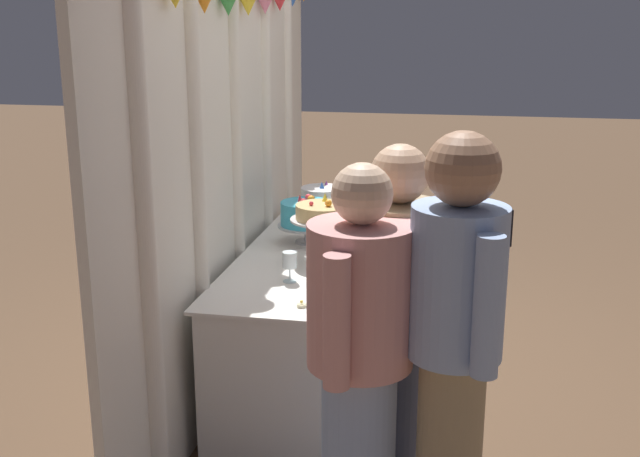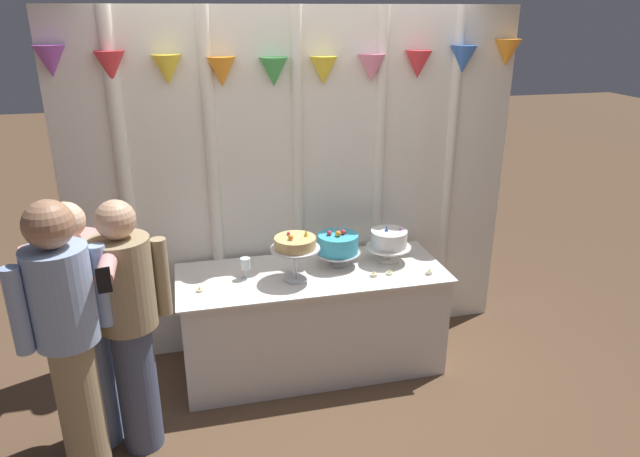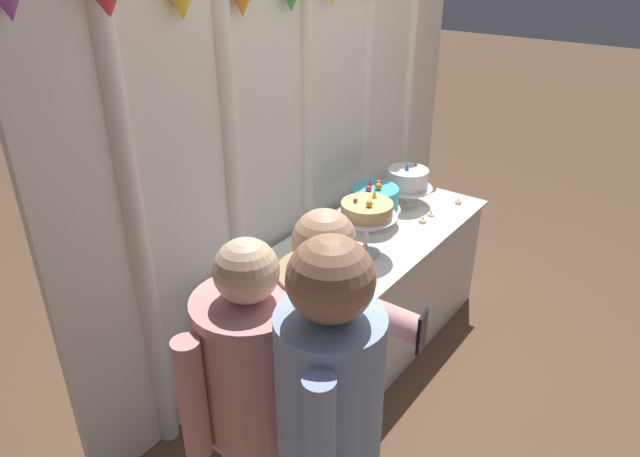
{
  "view_description": "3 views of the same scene",
  "coord_description": "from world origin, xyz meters",
  "px_view_note": "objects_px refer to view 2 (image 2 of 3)",
  "views": [
    {
      "loc": [
        -3.73,
        -0.67,
        1.91
      ],
      "look_at": [
        -0.02,
        0.05,
        0.87
      ],
      "focal_mm": 43.58,
      "sensor_mm": 36.0,
      "label": 1
    },
    {
      "loc": [
        -0.77,
        -3.32,
        2.38
      ],
      "look_at": [
        0.09,
        0.24,
        0.98
      ],
      "focal_mm": 32.39,
      "sensor_mm": 36.0,
      "label": 2
    },
    {
      "loc": [
        -2.39,
        -1.36,
        2.24
      ],
      "look_at": [
        -0.26,
        0.21,
        0.87
      ],
      "focal_mm": 32.24,
      "sensor_mm": 36.0,
      "label": 3
    }
  ],
  "objects_px": {
    "wine_glass": "(245,264)",
    "tealight_far_right": "(429,273)",
    "cake_display_center": "(338,244)",
    "tealight_near_left": "(374,275)",
    "guest_man_pink_jacket": "(129,320)",
    "cake_table": "(312,320)",
    "cake_display_leftmost": "(295,245)",
    "tealight_far_left": "(200,290)",
    "guest_man_dark_suit": "(68,336)",
    "tealight_near_right": "(389,273)",
    "guest_girl_blue_dress": "(82,321)",
    "cake_display_rightmost": "(389,240)"
  },
  "relations": [
    {
      "from": "wine_glass",
      "to": "tealight_far_right",
      "type": "relative_size",
      "value": 3.36
    },
    {
      "from": "cake_display_center",
      "to": "tealight_near_left",
      "type": "height_order",
      "value": "cake_display_center"
    },
    {
      "from": "tealight_near_left",
      "to": "guest_man_pink_jacket",
      "type": "bearing_deg",
      "value": -165.63
    },
    {
      "from": "cake_table",
      "to": "cake_display_leftmost",
      "type": "height_order",
      "value": "cake_display_leftmost"
    },
    {
      "from": "tealight_far_left",
      "to": "tealight_far_right",
      "type": "bearing_deg",
      "value": -3.94
    },
    {
      "from": "cake_table",
      "to": "cake_display_center",
      "type": "xyz_separation_m",
      "value": [
        0.2,
        0.07,
        0.52
      ]
    },
    {
      "from": "wine_glass",
      "to": "guest_man_pink_jacket",
      "type": "distance_m",
      "value": 0.89
    },
    {
      "from": "cake_display_leftmost",
      "to": "tealight_far_right",
      "type": "height_order",
      "value": "cake_display_leftmost"
    },
    {
      "from": "wine_glass",
      "to": "tealight_near_left",
      "type": "xyz_separation_m",
      "value": [
        0.82,
        -0.17,
        -0.09
      ]
    },
    {
      "from": "guest_man_pink_jacket",
      "to": "guest_man_dark_suit",
      "type": "xyz_separation_m",
      "value": [
        -0.26,
        -0.21,
        0.06
      ]
    },
    {
      "from": "tealight_near_right",
      "to": "tealight_far_right",
      "type": "height_order",
      "value": "tealight_far_right"
    },
    {
      "from": "wine_glass",
      "to": "tealight_far_left",
      "type": "relative_size",
      "value": 3.37
    },
    {
      "from": "tealight_near_right",
      "to": "guest_girl_blue_dress",
      "type": "relative_size",
      "value": 0.03
    },
    {
      "from": "cake_display_leftmost",
      "to": "cake_display_rightmost",
      "type": "height_order",
      "value": "cake_display_leftmost"
    },
    {
      "from": "cake_display_center",
      "to": "tealight_far_right",
      "type": "xyz_separation_m",
      "value": [
        0.55,
        -0.28,
        -0.14
      ]
    },
    {
      "from": "cake_table",
      "to": "cake_display_center",
      "type": "distance_m",
      "value": 0.56
    },
    {
      "from": "guest_girl_blue_dress",
      "to": "cake_display_rightmost",
      "type": "bearing_deg",
      "value": 14.58
    },
    {
      "from": "cake_display_rightmost",
      "to": "tealight_near_left",
      "type": "bearing_deg",
      "value": -129.94
    },
    {
      "from": "tealight_far_right",
      "to": "guest_man_pink_jacket",
      "type": "xyz_separation_m",
      "value": [
        -1.88,
        -0.33,
        0.08
      ]
    },
    {
      "from": "cake_display_rightmost",
      "to": "tealight_near_right",
      "type": "bearing_deg",
      "value": -107.12
    },
    {
      "from": "tealight_near_right",
      "to": "guest_man_dark_suit",
      "type": "bearing_deg",
      "value": -162.33
    },
    {
      "from": "cake_table",
      "to": "guest_man_pink_jacket",
      "type": "distance_m",
      "value": 1.34
    },
    {
      "from": "guest_girl_blue_dress",
      "to": "tealight_near_left",
      "type": "bearing_deg",
      "value": 9.6
    },
    {
      "from": "guest_man_pink_jacket",
      "to": "guest_girl_blue_dress",
      "type": "bearing_deg",
      "value": 160.45
    },
    {
      "from": "tealight_far_right",
      "to": "cake_table",
      "type": "bearing_deg",
      "value": 164.02
    },
    {
      "from": "tealight_far_left",
      "to": "guest_man_pink_jacket",
      "type": "xyz_separation_m",
      "value": [
        -0.39,
        -0.43,
        0.08
      ]
    },
    {
      "from": "tealight_near_left",
      "to": "tealight_near_right",
      "type": "height_order",
      "value": "tealight_near_left"
    },
    {
      "from": "cake_table",
      "to": "tealight_near_left",
      "type": "relative_size",
      "value": 36.64
    },
    {
      "from": "cake_display_leftmost",
      "to": "guest_man_pink_jacket",
      "type": "height_order",
      "value": "guest_man_pink_jacket"
    },
    {
      "from": "cake_display_center",
      "to": "tealight_near_left",
      "type": "distance_m",
      "value": 0.33
    },
    {
      "from": "tealight_near_right",
      "to": "guest_girl_blue_dress",
      "type": "height_order",
      "value": "guest_girl_blue_dress"
    },
    {
      "from": "tealight_far_left",
      "to": "guest_man_dark_suit",
      "type": "distance_m",
      "value": 0.93
    },
    {
      "from": "tealight_far_left",
      "to": "cake_display_rightmost",
      "type": "bearing_deg",
      "value": 7.03
    },
    {
      "from": "tealight_near_right",
      "to": "tealight_far_right",
      "type": "bearing_deg",
      "value": -12.96
    },
    {
      "from": "tealight_near_left",
      "to": "tealight_far_right",
      "type": "relative_size",
      "value": 1.15
    },
    {
      "from": "cake_display_center",
      "to": "wine_glass",
      "type": "distance_m",
      "value": 0.64
    },
    {
      "from": "tealight_near_left",
      "to": "tealight_near_right",
      "type": "xyz_separation_m",
      "value": [
        0.11,
        0.0,
        -0.0
      ]
    },
    {
      "from": "cake_display_rightmost",
      "to": "cake_display_center",
      "type": "bearing_deg",
      "value": 177.01
    },
    {
      "from": "guest_girl_blue_dress",
      "to": "cake_table",
      "type": "bearing_deg",
      "value": 18.24
    },
    {
      "from": "tealight_far_right",
      "to": "tealight_near_left",
      "type": "bearing_deg",
      "value": 171.02
    },
    {
      "from": "wine_glass",
      "to": "guest_man_pink_jacket",
      "type": "relative_size",
      "value": 0.1
    },
    {
      "from": "cake_display_rightmost",
      "to": "tealight_near_right",
      "type": "relative_size",
      "value": 7.21
    },
    {
      "from": "tealight_near_right",
      "to": "guest_man_pink_jacket",
      "type": "relative_size",
      "value": 0.03
    },
    {
      "from": "tealight_near_left",
      "to": "guest_girl_blue_dress",
      "type": "relative_size",
      "value": 0.03
    },
    {
      "from": "cake_display_rightmost",
      "to": "tealight_near_left",
      "type": "xyz_separation_m",
      "value": [
        -0.17,
        -0.21,
        -0.15
      ]
    },
    {
      "from": "cake_display_leftmost",
      "to": "wine_glass",
      "type": "relative_size",
      "value": 2.37
    },
    {
      "from": "tealight_near_left",
      "to": "guest_girl_blue_dress",
      "type": "distance_m",
      "value": 1.79
    },
    {
      "from": "tealight_far_left",
      "to": "guest_man_dark_suit",
      "type": "xyz_separation_m",
      "value": [
        -0.65,
        -0.64,
        0.14
      ]
    },
    {
      "from": "tealight_near_right",
      "to": "tealight_far_left",
      "type": "bearing_deg",
      "value": 177.99
    },
    {
      "from": "cake_display_center",
      "to": "guest_man_pink_jacket",
      "type": "relative_size",
      "value": 0.21
    }
  ]
}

